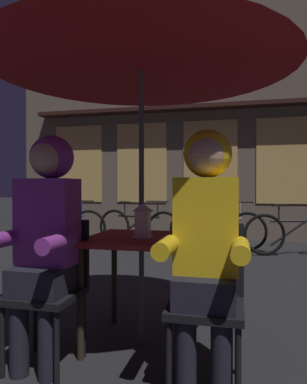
# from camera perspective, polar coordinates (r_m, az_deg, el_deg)

# --- Properties ---
(ground_plane) EXTENTS (60.00, 60.00, 0.00)m
(ground_plane) POSITION_cam_1_polar(r_m,az_deg,el_deg) (2.68, -1.91, -22.92)
(ground_plane) COLOR #232326
(cafe_table) EXTENTS (0.72, 0.72, 0.74)m
(cafe_table) POSITION_cam_1_polar(r_m,az_deg,el_deg) (2.50, -1.92, -9.38)
(cafe_table) COLOR maroon
(cafe_table) RESTS_ON ground_plane
(patio_umbrella) EXTENTS (2.10, 2.10, 2.31)m
(patio_umbrella) POSITION_cam_1_polar(r_m,az_deg,el_deg) (2.64, -1.93, 22.53)
(patio_umbrella) COLOR #4C4C51
(patio_umbrella) RESTS_ON ground_plane
(lantern) EXTENTS (0.11, 0.11, 0.23)m
(lantern) POSITION_cam_1_polar(r_m,az_deg,el_deg) (2.40, -1.70, -4.41)
(lantern) COLOR white
(lantern) RESTS_ON cafe_table
(chair_left) EXTENTS (0.40, 0.40, 0.87)m
(chair_left) POSITION_cam_1_polar(r_m,az_deg,el_deg) (2.37, -15.99, -13.63)
(chair_left) COLOR black
(chair_left) RESTS_ON ground_plane
(chair_right) EXTENTS (0.40, 0.40, 0.87)m
(chair_right) POSITION_cam_1_polar(r_m,az_deg,el_deg) (2.09, 8.50, -15.60)
(chair_right) COLOR black
(chair_right) RESTS_ON ground_plane
(person_left_hooded) EXTENTS (0.45, 0.56, 1.40)m
(person_left_hooded) POSITION_cam_1_polar(r_m,az_deg,el_deg) (2.26, -16.74, -5.15)
(person_left_hooded) COLOR black
(person_left_hooded) RESTS_ON ground_plane
(person_right_hooded) EXTENTS (0.45, 0.56, 1.40)m
(person_right_hooded) POSITION_cam_1_polar(r_m,az_deg,el_deg) (1.96, 8.38, -6.02)
(person_right_hooded) COLOR black
(person_right_hooded) RESTS_ON ground_plane
(shopfront_building) EXTENTS (10.00, 0.93, 6.20)m
(shopfront_building) POSITION_cam_1_polar(r_m,az_deg,el_deg) (8.02, 14.60, 15.28)
(shopfront_building) COLOR #6B5B4C
(shopfront_building) RESTS_ON ground_plane
(bicycle_nearest) EXTENTS (1.67, 0.32, 0.84)m
(bicycle_nearest) POSITION_cam_1_polar(r_m,az_deg,el_deg) (6.87, -14.47, -5.35)
(bicycle_nearest) COLOR black
(bicycle_nearest) RESTS_ON ground_plane
(bicycle_second) EXTENTS (1.65, 0.42, 0.84)m
(bicycle_second) POSITION_cam_1_polar(r_m,az_deg,el_deg) (6.53, -2.45, -5.64)
(bicycle_second) COLOR black
(bicycle_second) RESTS_ON ground_plane
(bicycle_third) EXTENTS (1.68, 0.12, 0.84)m
(bicycle_third) POSITION_cam_1_polar(r_m,az_deg,el_deg) (6.32, 10.01, -5.87)
(bicycle_third) COLOR black
(bicycle_third) RESTS_ON ground_plane
(bicycle_fourth) EXTENTS (1.65, 0.40, 0.84)m
(bicycle_fourth) POSITION_cam_1_polar(r_m,az_deg,el_deg) (6.09, 21.82, -6.16)
(bicycle_fourth) COLOR black
(bicycle_fourth) RESTS_ON ground_plane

